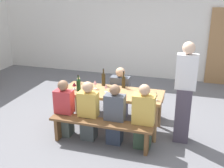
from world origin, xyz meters
name	(u,v)px	position (x,y,z in m)	size (l,w,h in m)	color
ground_plane	(112,127)	(0.00, 0.00, 0.00)	(24.00, 24.00, 0.00)	slate
back_wall	(147,23)	(0.00, 3.50, 1.60)	(14.00, 0.20, 3.20)	silver
tasting_table	(112,96)	(0.00, 0.00, 0.66)	(1.90, 0.72, 0.75)	#9E7247
bench_near	(101,127)	(0.00, -0.66, 0.35)	(1.80, 0.30, 0.45)	brown
bench_far	(121,98)	(0.00, 0.66, 0.35)	(1.80, 0.30, 0.45)	brown
wine_bottle_0	(103,79)	(-0.26, 0.29, 0.88)	(0.08, 0.08, 0.34)	#332814
wine_bottle_1	(124,82)	(0.15, 0.28, 0.87)	(0.07, 0.07, 0.33)	#332814
wine_bottle_2	(79,85)	(-0.61, -0.14, 0.87)	(0.08, 0.08, 0.31)	#143319
wine_glass_0	(106,87)	(-0.10, -0.05, 0.86)	(0.06, 0.06, 0.15)	silver
wine_glass_1	(78,77)	(-0.79, 0.27, 0.87)	(0.07, 0.07, 0.17)	silver
wine_glass_2	(95,82)	(-0.35, 0.05, 0.88)	(0.07, 0.07, 0.18)	silver
wine_glass_3	(156,94)	(0.84, -0.18, 0.86)	(0.07, 0.07, 0.16)	silver
wine_glass_4	(74,84)	(-0.73, -0.09, 0.85)	(0.08, 0.08, 0.14)	silver
seated_guest_near_0	(65,109)	(-0.74, -0.51, 0.51)	(0.33, 0.24, 1.06)	#4A544D
seated_guest_near_1	(88,112)	(-0.28, -0.51, 0.52)	(0.34, 0.24, 1.08)	#424949
seated_guest_near_2	(115,116)	(0.20, -0.51, 0.51)	(0.35, 0.24, 1.08)	#2D3648
seated_guest_near_3	(143,118)	(0.70, -0.51, 0.54)	(0.37, 0.24, 1.14)	#344937
seated_guest_far_0	(120,94)	(0.02, 0.51, 0.51)	(0.38, 0.24, 1.08)	#4A4B72
standing_host	(185,95)	(1.31, -0.09, 0.88)	(0.34, 0.24, 1.78)	#48404F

